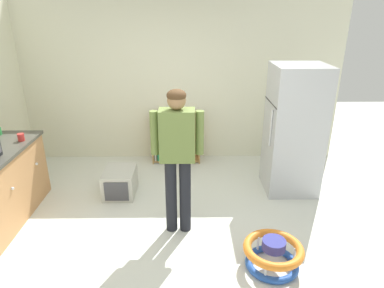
{
  "coord_description": "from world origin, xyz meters",
  "views": [
    {
      "loc": [
        0.1,
        -3.21,
        2.44
      ],
      "look_at": [
        0.14,
        0.31,
        1.03
      ],
      "focal_mm": 31.72,
      "sensor_mm": 36.0,
      "label": 1
    }
  ],
  "objects_px": {
    "bookshelf": "(173,140)",
    "red_cup": "(21,137)",
    "pet_carrier": "(120,182)",
    "refrigerator": "(294,130)",
    "baby_walker": "(273,254)",
    "standing_person": "(177,151)"
  },
  "relations": [
    {
      "from": "bookshelf",
      "to": "red_cup",
      "type": "height_order",
      "value": "red_cup"
    },
    {
      "from": "standing_person",
      "to": "baby_walker",
      "type": "xyz_separation_m",
      "value": [
        0.96,
        -0.65,
        -0.86
      ]
    },
    {
      "from": "bookshelf",
      "to": "pet_carrier",
      "type": "distance_m",
      "value": 1.34
    },
    {
      "from": "baby_walker",
      "to": "pet_carrier",
      "type": "bearing_deg",
      "value": 140.35
    },
    {
      "from": "baby_walker",
      "to": "standing_person",
      "type": "bearing_deg",
      "value": 146.11
    },
    {
      "from": "refrigerator",
      "to": "red_cup",
      "type": "xyz_separation_m",
      "value": [
        -3.54,
        -0.38,
        0.06
      ]
    },
    {
      "from": "refrigerator",
      "to": "standing_person",
      "type": "relative_size",
      "value": 1.06
    },
    {
      "from": "pet_carrier",
      "to": "red_cup",
      "type": "relative_size",
      "value": 5.81
    },
    {
      "from": "refrigerator",
      "to": "bookshelf",
      "type": "distance_m",
      "value": 2.04
    },
    {
      "from": "refrigerator",
      "to": "pet_carrier",
      "type": "bearing_deg",
      "value": -176.68
    },
    {
      "from": "bookshelf",
      "to": "red_cup",
      "type": "xyz_separation_m",
      "value": [
        -1.83,
        -1.37,
        0.58
      ]
    },
    {
      "from": "refrigerator",
      "to": "bookshelf",
      "type": "relative_size",
      "value": 2.09
    },
    {
      "from": "pet_carrier",
      "to": "red_cup",
      "type": "distance_m",
      "value": 1.39
    },
    {
      "from": "baby_walker",
      "to": "red_cup",
      "type": "xyz_separation_m",
      "value": [
        -2.93,
        1.25,
        0.79
      ]
    },
    {
      "from": "standing_person",
      "to": "baby_walker",
      "type": "bearing_deg",
      "value": -33.89
    },
    {
      "from": "refrigerator",
      "to": "baby_walker",
      "type": "height_order",
      "value": "refrigerator"
    },
    {
      "from": "standing_person",
      "to": "red_cup",
      "type": "relative_size",
      "value": 17.76
    },
    {
      "from": "standing_person",
      "to": "pet_carrier",
      "type": "height_order",
      "value": "standing_person"
    },
    {
      "from": "refrigerator",
      "to": "standing_person",
      "type": "distance_m",
      "value": 1.86
    },
    {
      "from": "pet_carrier",
      "to": "refrigerator",
      "type": "bearing_deg",
      "value": 3.32
    },
    {
      "from": "refrigerator",
      "to": "standing_person",
      "type": "height_order",
      "value": "refrigerator"
    },
    {
      "from": "red_cup",
      "to": "standing_person",
      "type": "bearing_deg",
      "value": -17.12
    }
  ]
}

